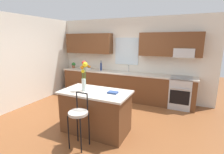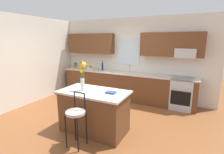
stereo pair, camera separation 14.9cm
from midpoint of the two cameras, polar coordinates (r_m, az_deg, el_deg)
name	(u,v)px [view 2 (the right image)]	position (r m, az deg, el deg)	size (l,w,h in m)	color
ground_plane	(99,118)	(4.48, -3.55, -13.87)	(14.00, 14.00, 0.00)	brown
wall_left	(35,60)	(5.97, -24.09, 5.32)	(0.12, 4.60, 2.70)	silver
back_wall_assembly	(129,54)	(5.81, 6.47, 7.78)	(5.60, 0.50, 2.70)	silver
counter_run	(124,85)	(5.75, 4.92, -2.86)	(4.56, 0.64, 0.92)	brown
sink_faucet	(130,68)	(5.71, 6.80, 3.10)	(0.02, 0.13, 0.23)	#B7BABC
oven_range	(181,93)	(5.36, 23.21, -5.08)	(0.60, 0.64, 0.92)	#B7BABC
kitchen_island	(94,111)	(3.76, -4.91, -11.46)	(1.48, 0.81, 0.92)	brown
bar_stool_near	(76,115)	(3.23, -10.84, -12.54)	(0.36, 0.36, 1.04)	black
flower_vase	(83,74)	(3.59, -8.78, 1.04)	(0.16, 0.13, 0.64)	silver
cookbook	(111,92)	(3.45, 0.83, -5.26)	(0.20, 0.15, 0.03)	navy
fruit_bowl_oranges	(90,68)	(6.26, -6.72, 3.12)	(0.24, 0.24, 0.16)	silver
bottle_olive_oil	(102,66)	(5.98, -2.55, 3.65)	(0.06, 0.06, 0.35)	navy
potted_plant_small	(76,65)	(6.64, -11.63, 4.11)	(0.18, 0.12, 0.22)	#9E5B3D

